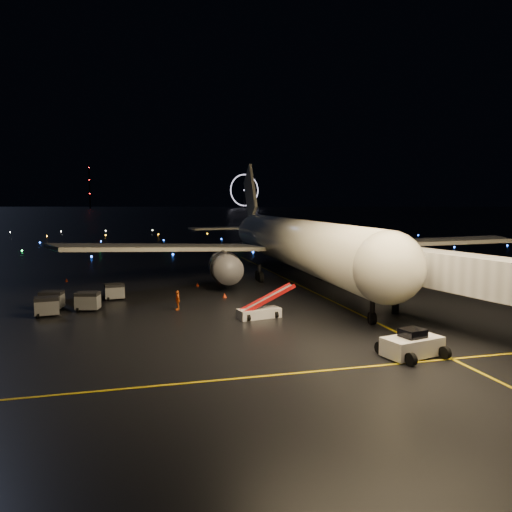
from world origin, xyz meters
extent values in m
plane|color=black|center=(0.00, 300.00, 0.00)|extent=(2000.00, 2000.00, 0.00)
cube|color=gold|center=(12.00, 15.00, 0.01)|extent=(0.25, 80.00, 0.02)
cube|color=gold|center=(-5.00, -10.00, 0.01)|extent=(60.00, 0.25, 0.02)
cube|color=silver|center=(9.66, -8.77, 0.98)|extent=(4.50, 3.03, 1.96)
imported|color=orange|center=(-4.63, 10.40, 0.98)|extent=(0.58, 1.19, 1.96)
cone|color=#F63E16|center=(1.10, 15.52, 0.27)|extent=(0.61, 0.61, 0.54)
cone|color=#F63E16|center=(2.59, 26.72, 0.27)|extent=(0.53, 0.53, 0.54)
cone|color=#F63E16|center=(-0.79, 23.70, 0.24)|extent=(0.44, 0.44, 0.48)
cone|color=#F63E16|center=(-17.35, 31.78, 0.24)|extent=(0.50, 0.50, 0.47)
cylinder|color=black|center=(-60.00, 740.00, 32.00)|extent=(1.80, 1.80, 64.00)
cube|color=gray|center=(-13.25, 12.26, 0.93)|extent=(2.49, 2.00, 1.87)
cube|color=gray|center=(-10.83, 17.42, 0.87)|extent=(2.21, 1.67, 1.75)
cube|color=gray|center=(-16.78, 13.83, 0.92)|extent=(2.40, 1.88, 1.83)
cube|color=gray|center=(-16.81, 10.78, 0.92)|extent=(2.34, 1.79, 1.83)
camera|label=1|loc=(-9.38, -38.71, 10.76)|focal=35.00mm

